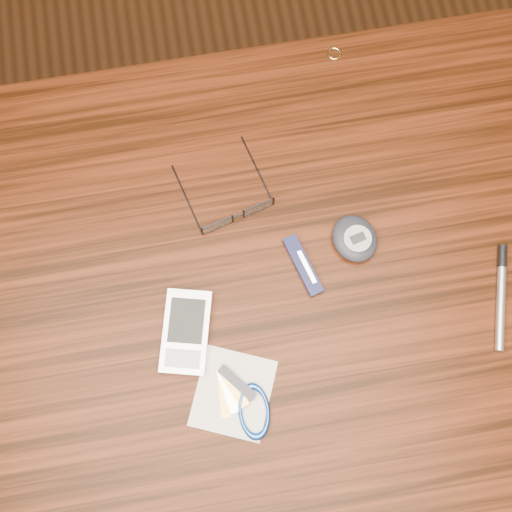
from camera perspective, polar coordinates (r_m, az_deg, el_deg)
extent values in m
plane|color=#472814|center=(1.61, -0.79, -7.92)|extent=(3.80, 3.80, 0.00)
cube|color=#3D1709|center=(0.89, -1.43, -2.38)|extent=(1.00, 0.70, 0.03)
cylinder|color=#4C2814|center=(1.33, 21.55, -15.00)|extent=(0.05, 0.05, 0.71)
cylinder|color=#4C2814|center=(1.41, -21.56, 3.30)|extent=(0.05, 0.05, 0.71)
cylinder|color=#4C2814|center=(1.41, 15.42, 9.27)|extent=(0.05, 0.05, 0.71)
cube|color=black|center=(0.88, -3.45, 2.75)|extent=(0.05, 0.01, 0.02)
cube|color=silver|center=(0.88, -3.45, 2.75)|extent=(0.04, 0.01, 0.02)
cylinder|color=black|center=(0.91, -6.17, 5.04)|extent=(0.03, 0.11, 0.00)
cube|color=black|center=(0.89, 0.22, 4.31)|extent=(0.05, 0.01, 0.02)
cube|color=silver|center=(0.89, 0.22, 4.31)|extent=(0.04, 0.01, 0.02)
cylinder|color=black|center=(0.92, 0.12, 7.68)|extent=(0.03, 0.11, 0.00)
cube|color=black|center=(0.88, -1.61, 3.61)|extent=(0.02, 0.01, 0.00)
torus|color=#EBDA68|center=(1.01, 6.99, 17.42)|extent=(0.03, 0.03, 0.00)
cube|color=#B4B4BA|center=(0.86, -6.24, -6.73)|extent=(0.08, 0.12, 0.01)
cube|color=black|center=(0.85, -6.20, -5.73)|extent=(0.06, 0.07, 0.00)
cube|color=#A0A4A9|center=(0.84, -6.55, -9.04)|extent=(0.05, 0.03, 0.00)
ellipsoid|color=#1F212A|center=(0.88, 8.77, 1.54)|extent=(0.07, 0.08, 0.02)
cylinder|color=gray|center=(0.87, 9.02, 1.53)|extent=(0.04, 0.04, 0.00)
cube|color=black|center=(0.87, 9.05, 1.58)|extent=(0.02, 0.02, 0.00)
cube|color=silver|center=(0.85, -2.05, -12.09)|extent=(0.13, 0.14, 0.00)
torus|color=#1746A4|center=(0.85, -0.17, -13.64)|extent=(0.06, 0.06, 0.01)
cube|color=olive|center=(0.85, -2.85, -12.26)|extent=(0.02, 0.06, 0.00)
cube|color=silver|center=(0.85, -2.47, -11.90)|extent=(0.02, 0.06, 0.00)
cube|color=olive|center=(0.85, -2.08, -11.55)|extent=(0.04, 0.06, 0.00)
cube|color=black|center=(0.84, -1.69, -11.19)|extent=(0.05, 0.05, 0.00)
cube|color=#0E113E|center=(0.87, 4.19, -0.86)|extent=(0.04, 0.09, 0.01)
cube|color=silver|center=(0.87, 4.54, -0.97)|extent=(0.02, 0.05, 0.00)
cylinder|color=#BABBBF|center=(0.92, 20.95, -3.43)|extent=(0.05, 0.14, 0.01)
cylinder|color=black|center=(0.94, 21.05, -0.04)|extent=(0.02, 0.03, 0.01)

